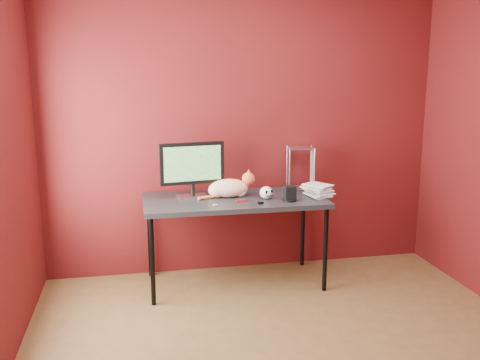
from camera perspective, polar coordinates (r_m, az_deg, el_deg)
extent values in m
cube|color=#4C0E0F|center=(4.74, 0.33, 5.68)|extent=(3.50, 0.02, 2.60)
cube|color=black|center=(4.45, -0.59, -2.21)|extent=(1.50, 0.70, 0.04)
cylinder|color=black|center=(4.20, -9.33, -8.60)|extent=(0.04, 0.04, 0.71)
cylinder|color=black|center=(4.46, 9.09, -7.36)|extent=(0.04, 0.04, 0.71)
cylinder|color=black|center=(4.77, -9.60, -6.08)|extent=(0.04, 0.04, 0.71)
cylinder|color=black|center=(5.00, 6.71, -5.15)|extent=(0.04, 0.04, 0.71)
cube|color=#A4A4A8|center=(4.47, -5.06, -1.79)|extent=(0.27, 0.21, 0.02)
cylinder|color=black|center=(4.46, -5.07, -1.01)|extent=(0.03, 0.03, 0.11)
cube|color=black|center=(4.41, -5.12, 1.78)|extent=(0.54, 0.11, 0.35)
cube|color=#154913|center=(4.41, -5.12, 1.78)|extent=(0.48, 0.07, 0.29)
ellipsoid|color=orange|center=(4.47, -1.20, -0.86)|extent=(0.34, 0.20, 0.15)
ellipsoid|color=orange|center=(4.47, -2.43, -1.07)|extent=(0.16, 0.16, 0.13)
sphere|color=white|center=(4.49, 0.03, -1.13)|extent=(0.11, 0.11, 0.11)
sphere|color=#DD5D2B|center=(4.47, 0.89, 0.16)|extent=(0.11, 0.11, 0.11)
cone|color=#DD5D2B|center=(4.44, 1.00, 0.76)|extent=(0.03, 0.03, 0.04)
cone|color=#DD5D2B|center=(4.49, 0.91, 0.90)|extent=(0.03, 0.03, 0.04)
cylinder|color=red|center=(4.48, 0.71, -0.39)|extent=(0.08, 0.08, 0.01)
cylinder|color=#DD5D2B|center=(4.42, -3.49, -1.85)|extent=(0.17, 0.09, 0.03)
ellipsoid|color=white|center=(4.41, 2.82, -1.35)|extent=(0.11, 0.11, 0.10)
ellipsoid|color=black|center=(4.36, 2.69, -1.33)|extent=(0.03, 0.02, 0.03)
ellipsoid|color=black|center=(4.37, 3.24, -1.30)|extent=(0.03, 0.02, 0.03)
cube|color=black|center=(4.37, 2.97, -1.72)|extent=(0.06, 0.02, 0.01)
cylinder|color=black|center=(4.37, 5.31, -2.15)|extent=(0.11, 0.11, 0.02)
cube|color=black|center=(4.35, 5.33, -1.35)|extent=(0.09, 0.08, 0.11)
imported|color=beige|center=(4.50, 7.50, -0.42)|extent=(0.20, 0.25, 0.22)
imported|color=beige|center=(4.46, 7.58, 2.40)|extent=(0.22, 0.26, 0.23)
imported|color=beige|center=(4.43, 7.66, 5.26)|extent=(0.24, 0.27, 0.22)
imported|color=beige|center=(4.40, 7.74, 8.17)|extent=(0.25, 0.28, 0.23)
imported|color=beige|center=(4.40, 7.83, 11.09)|extent=(0.26, 0.28, 0.22)
cylinder|color=#A4A4A8|center=(4.66, 5.51, 1.04)|extent=(0.01, 0.01, 0.38)
cylinder|color=#A4A4A8|center=(4.73, 8.06, 1.13)|extent=(0.01, 0.01, 0.38)
cylinder|color=#A4A4A8|center=(4.83, 4.90, 1.43)|extent=(0.01, 0.01, 0.38)
cylinder|color=#A4A4A8|center=(4.90, 7.37, 1.52)|extent=(0.01, 0.01, 0.38)
cube|color=#A4A4A8|center=(4.82, 6.41, -0.81)|extent=(0.24, 0.21, 0.01)
cube|color=#A4A4A8|center=(4.75, 6.51, 3.41)|extent=(0.24, 0.21, 0.01)
cube|color=maroon|center=(4.33, 0.07, -2.23)|extent=(0.08, 0.03, 0.02)
cube|color=black|center=(4.26, 2.21, -2.44)|extent=(0.05, 0.04, 0.02)
cylinder|color=#A4A4A8|center=(4.23, -2.65, -2.67)|extent=(0.05, 0.05, 0.00)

